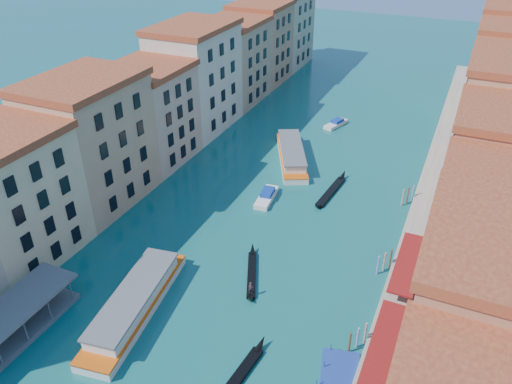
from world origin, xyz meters
TOP-DOWN VIEW (x-y plane):
  - left_bank_palazzos at (-26.00, 64.68)m, footprint 12.80×128.40m
  - right_bank_palazzos at (30.00, 65.00)m, footprint 12.80×128.40m
  - quay at (22.00, 65.00)m, footprint 4.00×140.00m
  - restaurant_awnings at (22.19, 23.00)m, footprint 3.20×44.55m
  - vaporetto_stop at (-16.00, 12.00)m, footprint 5.40×16.40m
  - mooring_poles_right at (19.10, 28.80)m, footprint 1.44×54.24m
  - vaporetto_near at (-6.00, 20.86)m, footprint 7.28×20.10m
  - vaporetto_far at (-2.81, 64.53)m, footprint 11.83×18.54m
  - gondola_fore at (3.88, 32.09)m, footprint 5.28×10.90m
  - gondola_right at (9.09, 16.21)m, footprint 2.27×12.53m
  - gondola_far at (7.25, 56.35)m, footprint 2.21×13.25m
  - motorboat_mid at (-1.64, 50.10)m, footprint 2.85×7.08m
  - motorboat_far at (0.29, 83.14)m, footprint 3.86×6.60m
  - blue_dock at (18.50, 21.70)m, footprint 5.13×6.58m

SIDE VIEW (x-z plane):
  - blue_dock at x=18.50m, z-range 0.00..0.49m
  - gondola_far at x=7.25m, z-range -0.55..1.32m
  - gondola_fore at x=3.88m, z-range -0.76..1.53m
  - gondola_right at x=9.09m, z-range -0.77..1.73m
  - quay at x=22.00m, z-range 0.00..1.00m
  - motorboat_far at x=0.29m, z-range -0.14..1.16m
  - motorboat_mid at x=-1.64m, z-range -0.16..1.27m
  - vaporetto_far at x=-2.81m, z-range -0.14..2.62m
  - mooring_poles_right at x=19.10m, z-range -0.30..2.90m
  - vaporetto_near at x=-6.00m, z-range -0.15..2.78m
  - vaporetto_stop at x=-16.00m, z-range -0.38..3.27m
  - restaurant_awnings at x=22.19m, z-range 1.43..4.55m
  - left_bank_palazzos at x=-26.00m, z-range -0.79..20.21m
  - right_bank_palazzos at x=30.00m, z-range -0.75..20.25m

